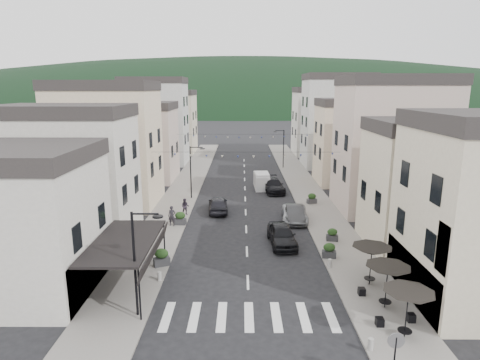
# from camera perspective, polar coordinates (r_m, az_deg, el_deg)

# --- Properties ---
(ground) EXTENTS (700.00, 700.00, 0.00)m
(ground) POSITION_cam_1_polar(r_m,az_deg,el_deg) (21.54, 1.39, -21.66)
(ground) COLOR black
(ground) RESTS_ON ground
(sidewalk_left) EXTENTS (4.00, 76.00, 0.12)m
(sidewalk_left) POSITION_cam_1_polar(r_m,az_deg,el_deg) (51.69, -7.65, -0.83)
(sidewalk_left) COLOR slate
(sidewalk_left) RESTS_ON ground
(sidewalk_right) EXTENTS (4.00, 76.00, 0.12)m
(sidewalk_right) POSITION_cam_1_polar(r_m,az_deg,el_deg) (51.81, 9.01, -0.85)
(sidewalk_right) COLOR slate
(sidewalk_right) RESTS_ON ground
(hill_backdrop) EXTENTS (640.00, 360.00, 70.00)m
(hill_backdrop) POSITION_cam_1_polar(r_m,az_deg,el_deg) (317.98, 0.31, 10.68)
(hill_backdrop) COLOR black
(hill_backdrop) RESTS_ON ground
(boutique_awning) EXTENTS (3.77, 7.50, 3.28)m
(boutique_awning) POSITION_cam_1_polar(r_m,az_deg,el_deg) (25.43, -15.55, -8.58)
(boutique_awning) COLOR black
(boutique_awning) RESTS_ON ground
(buildings_row_left) EXTENTS (10.20, 54.16, 14.00)m
(buildings_row_left) POSITION_cam_1_polar(r_m,az_deg,el_deg) (57.58, -14.02, 6.43)
(buildings_row_left) COLOR beige
(buildings_row_left) RESTS_ON ground
(buildings_row_right) EXTENTS (10.20, 54.16, 14.50)m
(buildings_row_right) POSITION_cam_1_polar(r_m,az_deg,el_deg) (56.65, 15.60, 6.44)
(buildings_row_right) COLOR beige
(buildings_row_right) RESTS_ON ground
(cafe_terrace) EXTENTS (2.50, 8.10, 2.53)m
(cafe_terrace) POSITION_cam_1_polar(r_m,az_deg,el_deg) (24.19, 20.27, -12.02)
(cafe_terrace) COLOR black
(cafe_terrace) RESTS_ON ground
(streetlamp_left_near) EXTENTS (1.70, 0.56, 6.00)m
(streetlamp_left_near) POSITION_cam_1_polar(r_m,az_deg,el_deg) (22.17, -14.13, -10.12)
(streetlamp_left_near) COLOR black
(streetlamp_left_near) RESTS_ON ground
(streetlamp_left_far) EXTENTS (1.70, 0.56, 6.00)m
(streetlamp_left_far) POSITION_cam_1_polar(r_m,az_deg,el_deg) (44.89, -6.69, 1.86)
(streetlamp_left_far) COLOR black
(streetlamp_left_far) RESTS_ON ground
(streetlamp_right_far) EXTENTS (1.70, 0.56, 6.00)m
(streetlamp_right_far) POSITION_cam_1_polar(r_m,az_deg,el_deg) (62.64, 5.97, 5.00)
(streetlamp_right_far) COLOR black
(streetlamp_right_far) RESTS_ON ground
(traffic_sign) EXTENTS (0.70, 0.07, 2.70)m
(traffic_sign) POSITION_cam_1_polar(r_m,az_deg,el_deg) (18.63, 21.22, -21.60)
(traffic_sign) COLOR black
(traffic_sign) RESTS_ON ground
(bollards) EXTENTS (11.66, 10.26, 0.60)m
(bollards) POSITION_cam_1_polar(r_m,az_deg,el_deg) (26.07, 1.15, -14.02)
(bollards) COLOR gray
(bollards) RESTS_ON ground
(bunting_near) EXTENTS (19.00, 0.28, 0.62)m
(bunting_near) POSITION_cam_1_polar(r_m,az_deg,el_deg) (40.28, 0.82, 3.51)
(bunting_near) COLOR black
(bunting_near) RESTS_ON ground
(bunting_far) EXTENTS (19.00, 0.28, 0.62)m
(bunting_far) POSITION_cam_1_polar(r_m,az_deg,el_deg) (56.13, 0.66, 6.17)
(bunting_far) COLOR black
(bunting_far) RESTS_ON ground
(parked_car_a) EXTENTS (2.35, 5.02, 1.66)m
(parked_car_a) POSITION_cam_1_polar(r_m,az_deg,el_deg) (32.41, 5.96, -7.75)
(parked_car_a) COLOR black
(parked_car_a) RESTS_ON ground
(parked_car_b) EXTENTS (1.81, 4.60, 1.49)m
(parked_car_b) POSITION_cam_1_polar(r_m,az_deg,el_deg) (38.07, 7.82, -4.77)
(parked_car_b) COLOR #2F2F31
(parked_car_b) RESTS_ON ground
(parked_car_c) EXTENTS (2.66, 5.17, 1.39)m
(parked_car_c) POSITION_cam_1_polar(r_m,az_deg,el_deg) (38.23, 7.78, -4.77)
(parked_car_c) COLOR #979A9F
(parked_car_c) RESTS_ON ground
(parked_car_d) EXTENTS (2.86, 5.69, 1.59)m
(parked_car_d) POSITION_cam_1_polar(r_m,az_deg,el_deg) (48.60, 4.73, -0.75)
(parked_car_d) COLOR black
(parked_car_d) RESTS_ON ground
(parked_car_e) EXTENTS (2.22, 4.81, 1.59)m
(parked_car_e) POSITION_cam_1_polar(r_m,az_deg,el_deg) (40.62, -3.15, -3.46)
(parked_car_e) COLOR black
(parked_car_e) RESTS_ON ground
(delivery_van) EXTENTS (1.89, 4.36, 2.05)m
(delivery_van) POSITION_cam_1_polar(r_m,az_deg,el_deg) (50.12, 3.08, -0.05)
(delivery_van) COLOR silver
(delivery_van) RESTS_ON ground
(pedestrian_a) EXTENTS (0.70, 0.49, 1.83)m
(pedestrian_a) POSITION_cam_1_polar(r_m,az_deg,el_deg) (36.66, -9.67, -5.06)
(pedestrian_a) COLOR black
(pedestrian_a) RESTS_ON sidewalk_left
(pedestrian_b) EXTENTS (0.79, 0.62, 1.63)m
(pedestrian_b) POSITION_cam_1_polar(r_m,az_deg,el_deg) (39.62, -7.80, -3.78)
(pedestrian_b) COLOR #28212D
(pedestrian_b) RESTS_ON sidewalk_left
(planter_la) EXTENTS (1.26, 1.00, 1.24)m
(planter_la) POSITION_cam_1_polar(r_m,az_deg,el_deg) (28.98, -11.10, -10.73)
(planter_la) COLOR #29292B
(planter_la) RESTS_ON sidewalk_left
(planter_lb) EXTENTS (1.09, 0.65, 1.19)m
(planter_lb) POSITION_cam_1_polar(r_m,az_deg,el_deg) (36.98, -8.50, -5.41)
(planter_lb) COLOR #303032
(planter_lb) RESTS_ON sidewalk_left
(planter_ra) EXTENTS (1.05, 0.67, 1.11)m
(planter_ra) POSITION_cam_1_polar(r_m,az_deg,el_deg) (30.43, 12.57, -9.76)
(planter_ra) COLOR #2A2A2C
(planter_ra) RESTS_ON sidewalk_right
(planter_rb) EXTENTS (0.98, 0.61, 1.04)m
(planter_rb) POSITION_cam_1_polar(r_m,az_deg,el_deg) (33.68, 12.98, -7.59)
(planter_rb) COLOR #2A2A2C
(planter_rb) RESTS_ON sidewalk_right
(planter_rc) EXTENTS (1.13, 0.87, 1.12)m
(planter_rc) POSITION_cam_1_polar(r_m,az_deg,el_deg) (43.83, 10.19, -2.60)
(planter_rc) COLOR #333336
(planter_rc) RESTS_ON sidewalk_right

